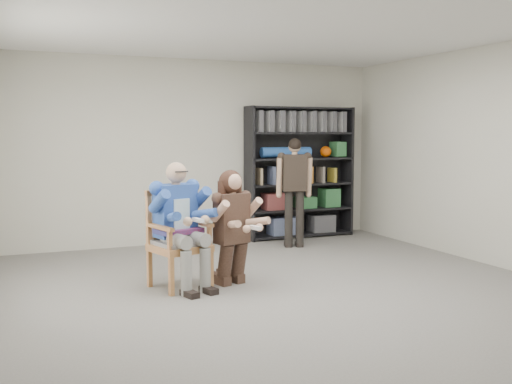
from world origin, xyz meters
name	(u,v)px	position (x,y,z in m)	size (l,w,h in m)	color
room_shell	(298,162)	(0.00, 0.00, 1.40)	(6.00, 7.00, 2.80)	beige
floor	(297,299)	(0.00, 0.00, 0.00)	(6.00, 7.00, 0.01)	#66625E
armchair	(180,239)	(-0.97, 0.91, 0.53)	(0.62, 0.60, 1.07)	#AE7C36
seated_man	(179,225)	(-0.97, 0.91, 0.69)	(0.60, 0.83, 1.39)	navy
kneeling_woman	(233,229)	(-0.39, 0.79, 0.63)	(0.53, 0.85, 1.27)	#35251A
bookshelf	(300,172)	(1.70, 3.28, 1.05)	(1.80, 0.38, 2.10)	black
standing_man	(294,193)	(1.22, 2.52, 0.81)	(0.50, 0.28, 1.61)	black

